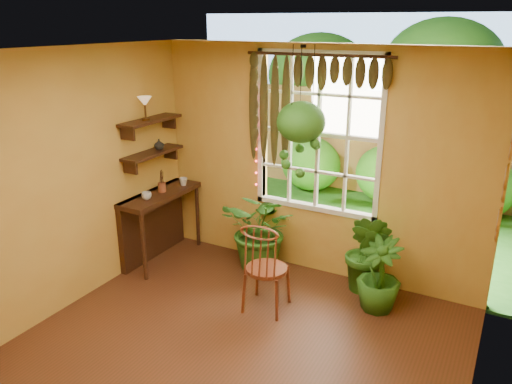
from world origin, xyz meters
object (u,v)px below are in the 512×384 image
(windsor_chair, at_px, (265,280))
(hanging_basket, at_px, (301,125))
(potted_plant_mid, at_px, (368,253))
(potted_plant_left, at_px, (263,229))
(counter_ledge, at_px, (155,217))

(windsor_chair, height_order, hanging_basket, hanging_basket)
(windsor_chair, height_order, potted_plant_mid, windsor_chair)
(windsor_chair, xyz_separation_m, potted_plant_mid, (0.84, 0.86, 0.15))
(potted_plant_left, height_order, hanging_basket, hanging_basket)
(potted_plant_left, bearing_deg, counter_ledge, -164.46)
(counter_ledge, xyz_separation_m, potted_plant_mid, (2.66, 0.41, -0.06))
(windsor_chair, bearing_deg, potted_plant_left, 113.53)
(potted_plant_mid, bearing_deg, potted_plant_left, -178.55)
(counter_ledge, bearing_deg, potted_plant_mid, 8.76)
(potted_plant_mid, relative_size, hanging_basket, 0.70)
(windsor_chair, bearing_deg, potted_plant_mid, 39.69)
(counter_ledge, distance_m, windsor_chair, 1.89)
(counter_ledge, distance_m, potted_plant_mid, 2.69)
(counter_ledge, height_order, potted_plant_mid, potted_plant_mid)
(potted_plant_mid, height_order, hanging_basket, hanging_basket)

